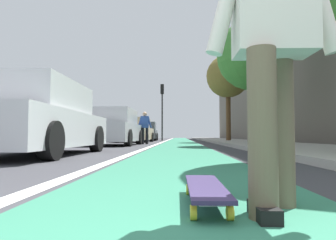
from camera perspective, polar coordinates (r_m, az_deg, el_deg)
ground_plane at (r=10.45m, az=2.34°, el=-5.18°), size 80.00×80.00×0.00m
bike_lane_paint at (r=24.44m, az=2.30°, el=-3.94°), size 56.00×1.83×0.00m
lane_stripe_white at (r=20.47m, az=-0.68°, el=-4.11°), size 52.00×0.16×0.01m
sidewalk_curb at (r=18.74m, az=12.55°, el=-3.98°), size 52.00×3.20×0.11m
building_facade at (r=23.87m, az=17.61°, el=9.83°), size 40.00×1.20×11.29m
skateboard at (r=1.75m, az=7.18°, el=-12.90°), size 0.84×0.21×0.11m
skater_person at (r=1.73m, az=19.34°, el=15.44°), size 0.46×0.72×1.64m
parked_car_near at (r=6.61m, az=-23.86°, el=-0.05°), size 4.36×1.98×1.48m
parked_car_mid at (r=12.41m, az=-10.58°, el=-1.52°), size 4.15×2.07×1.48m
parked_car_far at (r=18.29m, az=-6.27°, el=-2.06°), size 4.11×1.99×1.46m
parked_car_end at (r=24.17m, az=-4.47°, el=-2.28°), size 4.32×2.12×1.47m
traffic_light at (r=24.68m, az=-1.12°, el=3.49°), size 0.33×0.28×4.65m
street_tree_mid at (r=12.76m, az=15.83°, el=11.79°), size 2.85×2.85×5.08m
street_tree_far at (r=18.67m, az=11.39°, el=8.13°), size 2.61×2.61×5.32m
pedestrian_distant at (r=14.07m, az=-4.46°, el=-1.08°), size 0.43×0.66×1.52m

